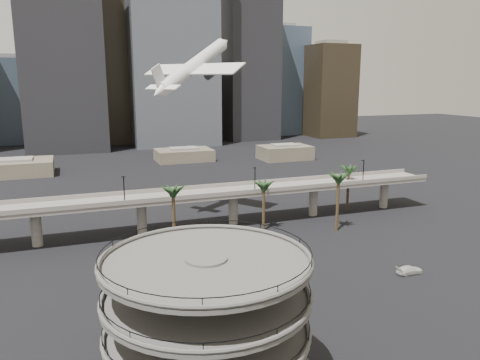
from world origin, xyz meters
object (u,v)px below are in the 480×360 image
object	(u,v)px
overpass	(189,199)
car_a	(275,298)
parking_ramp	(207,315)
car_c	(410,270)
airborne_jet	(194,66)
car_b	(294,292)

from	to	relation	value
overpass	car_a	world-z (taller)	overpass
parking_ramp	car_a	xyz separation A→B (m)	(16.20, 17.76, -9.01)
car_c	airborne_jet	bearing A→B (deg)	27.33
car_b	car_c	bearing A→B (deg)	-101.30
parking_ramp	car_c	size ratio (longest dim) A/B	4.48
overpass	car_a	distance (m)	41.87
parking_ramp	car_a	bearing A→B (deg)	47.62
car_b	car_c	world-z (taller)	car_b
parking_ramp	overpass	xyz separation A→B (m)	(13.00, 59.00, -2.50)
overpass	car_c	bearing A→B (deg)	-51.97
parking_ramp	overpass	bearing A→B (deg)	77.57
parking_ramp	car_b	distance (m)	28.74
overpass	car_b	xyz separation A→B (m)	(6.97, -40.42, -6.59)
parking_ramp	airborne_jet	distance (m)	78.69
car_a	car_c	bearing A→B (deg)	-69.20
parking_ramp	airborne_jet	size ratio (longest dim) A/B	0.84
parking_ramp	car_c	bearing A→B (deg)	24.06
overpass	car_c	distance (m)	50.49
parking_ramp	airborne_jet	bearing A→B (deg)	75.75
overpass	car_b	world-z (taller)	overpass
parking_ramp	car_b	bearing A→B (deg)	42.93
overpass	car_a	bearing A→B (deg)	-85.56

